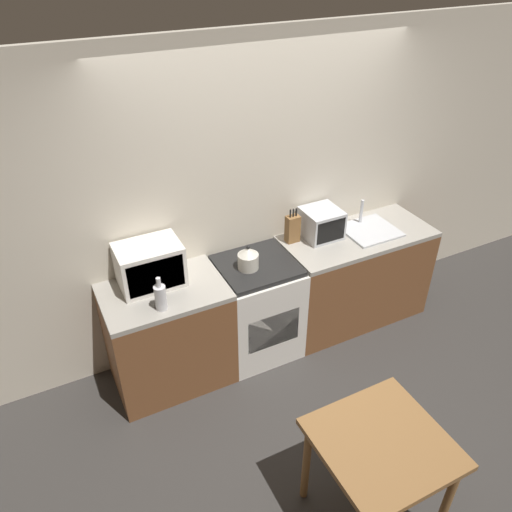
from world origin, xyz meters
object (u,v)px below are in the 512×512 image
Objects in this scene: toaster_oven at (321,223)px; bottle at (161,297)px; kettle at (248,258)px; microwave at (150,265)px; stove_range at (257,307)px; dining_table at (381,454)px.

bottle is at bearing -167.94° from toaster_oven.
kettle is 0.75m from microwave.
bottle is 1.57m from toaster_oven.
stove_range is 1.69m from dining_table.
kettle is 1.70m from dining_table.
bottle is (-0.85, -0.19, 0.55)m from stove_range.
microwave is at bearing 85.23° from bottle.
bottle is 0.85× the size of toaster_oven.
dining_table is (-0.05, -1.68, 0.18)m from stove_range.
microwave is at bearing 168.92° from kettle.
kettle is 0.28× the size of dining_table.
kettle is 0.78m from bottle.
kettle reaches higher than dining_table.
dining_table is at bearing -91.75° from stove_range.
kettle is 0.67× the size of toaster_oven.
bottle is at bearing -167.11° from stove_range.
kettle is at bearing -11.08° from microwave.
stove_range is 0.55m from kettle.
bottle is (-0.03, -0.32, -0.06)m from microwave.
bottle is at bearing -94.77° from microwave.
stove_range is 4.31× the size of kettle.
stove_range is at bearing -168.98° from toaster_oven.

